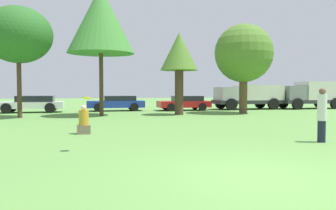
{
  "coord_description": "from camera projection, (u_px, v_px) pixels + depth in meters",
  "views": [
    {
      "loc": [
        -2.99,
        -5.61,
        1.62
      ],
      "look_at": [
        -0.94,
        3.46,
        1.19
      ],
      "focal_mm": 35.32,
      "sensor_mm": 36.0,
      "label": 1
    }
  ],
  "objects": [
    {
      "name": "ground_plane",
      "position": [
        257.0,
        176.0,
        6.2
      ],
      "size": [
        120.0,
        120.0,
        0.0
      ],
      "primitive_type": "plane",
      "color": "#5B8E42"
    },
    {
      "name": "person_catcher",
      "position": [
        322.0,
        115.0,
        10.16
      ],
      "size": [
        0.28,
        0.28,
        1.67
      ],
      "rotation": [
        0.0,
        0.0,
        -3.11
      ],
      "color": "#191E33",
      "rests_on": "ground"
    },
    {
      "name": "frisbee",
      "position": [
        87.0,
        98.0,
        8.62
      ],
      "size": [
        0.25,
        0.24,
        0.1
      ],
      "color": "yellow"
    },
    {
      "name": "bystander_sitting",
      "position": [
        84.0,
        122.0,
        12.11
      ],
      "size": [
        0.48,
        0.4,
        1.06
      ],
      "color": "#726651",
      "rests_on": "ground"
    },
    {
      "name": "tree_0",
      "position": [
        18.0,
        35.0,
        18.78
      ],
      "size": [
        3.81,
        3.81,
        6.37
      ],
      "color": "#473323",
      "rests_on": "ground"
    },
    {
      "name": "tree_1",
      "position": [
        101.0,
        20.0,
        20.42
      ],
      "size": [
        4.15,
        4.15,
        8.03
      ],
      "color": "#473323",
      "rests_on": "ground"
    },
    {
      "name": "tree_2",
      "position": [
        179.0,
        54.0,
        21.24
      ],
      "size": [
        2.43,
        2.43,
        5.31
      ],
      "color": "#473323",
      "rests_on": "ground"
    },
    {
      "name": "tree_3",
      "position": [
        244.0,
        54.0,
        22.62
      ],
      "size": [
        3.99,
        3.99,
        6.12
      ],
      "color": "brown",
      "rests_on": "ground"
    },
    {
      "name": "parked_car_white",
      "position": [
        32.0,
        103.0,
        23.6
      ],
      "size": [
        4.58,
        2.04,
        1.19
      ],
      "rotation": [
        0.0,
        0.0,
        3.16
      ],
      "color": "silver",
      "rests_on": "ground"
    },
    {
      "name": "parked_car_blue",
      "position": [
        117.0,
        103.0,
        25.41
      ],
      "size": [
        4.36,
        1.93,
        1.16
      ],
      "rotation": [
        0.0,
        0.0,
        3.16
      ],
      "color": "#1E389E",
      "rests_on": "ground"
    },
    {
      "name": "parked_car_red",
      "position": [
        185.0,
        103.0,
        25.98
      ],
      "size": [
        4.05,
        2.08,
        1.14
      ],
      "rotation": [
        0.0,
        0.0,
        3.16
      ],
      "color": "red",
      "rests_on": "ground"
    },
    {
      "name": "delivery_truck_silver",
      "position": [
        249.0,
        95.0,
        27.6
      ],
      "size": [
        5.98,
        2.54,
        2.03
      ],
      "rotation": [
        0.0,
        0.0,
        3.16
      ],
      "color": "#2D2D33",
      "rests_on": "ground"
    },
    {
      "name": "delivery_truck_grey",
      "position": [
        312.0,
        94.0,
        28.4
      ],
      "size": [
        5.88,
        2.38,
        2.31
      ],
      "rotation": [
        0.0,
        0.0,
        3.16
      ],
      "color": "#2D2D33",
      "rests_on": "ground"
    }
  ]
}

